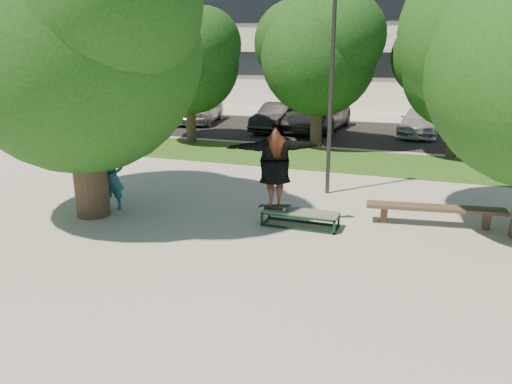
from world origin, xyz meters
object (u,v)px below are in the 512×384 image
at_px(grind_box, 300,219).
at_px(bystander, 112,177).
at_px(tree_left, 76,34).
at_px(car_grey, 316,115).
at_px(car_dark, 277,117).
at_px(bench, 435,209).
at_px(car_silver_a, 200,109).
at_px(car_silver_b, 421,121).
at_px(lamppost, 332,84).

relative_size(grind_box, bystander, 1.04).
height_order(tree_left, grind_box, tree_left).
bearing_deg(tree_left, car_grey, 81.32).
bearing_deg(car_dark, bench, -53.55).
distance_m(bench, car_silver_a, 18.47).
relative_size(grind_box, car_silver_b, 0.40).
height_order(car_silver_a, car_grey, car_silver_a).
relative_size(grind_box, car_dark, 0.43).
bearing_deg(bystander, grind_box, -11.95).
xyz_separation_m(lamppost, car_silver_a, (-9.72, 11.50, -2.36)).
bearing_deg(car_grey, bench, -62.31).
bearing_deg(bench, bystander, -177.80).
relative_size(lamppost, bystander, 3.54).
distance_m(grind_box, bench, 3.23).
height_order(lamppost, bystander, lamppost).
xyz_separation_m(bystander, car_silver_b, (7.13, 14.89, -0.20)).
relative_size(car_silver_a, car_silver_b, 1.02).
relative_size(bench, car_grey, 0.58).
height_order(car_dark, car_grey, car_grey).
xyz_separation_m(lamppost, bystander, (-5.01, -3.39, -2.29)).
bearing_deg(tree_left, car_dark, 88.00).
distance_m(lamppost, car_grey, 11.76).
bearing_deg(lamppost, car_silver_b, 79.53).
bearing_deg(car_silver_a, bench, -56.83).
distance_m(grind_box, car_dark, 14.19).
bearing_deg(bystander, tree_left, -135.11).
bearing_deg(car_silver_b, car_grey, -172.90).
distance_m(tree_left, bench, 9.43).
height_order(car_silver_a, car_dark, car_silver_a).
height_order(grind_box, car_silver_b, car_silver_b).
bearing_deg(lamppost, grind_box, -90.16).
relative_size(tree_left, grind_box, 3.95).
bearing_deg(car_grey, tree_left, -95.77).
bearing_deg(grind_box, bench, 20.68).
height_order(tree_left, car_silver_b, tree_left).
bearing_deg(bench, car_silver_b, 85.34).
relative_size(tree_left, car_grey, 1.27).
bearing_deg(tree_left, car_silver_a, 106.02).
relative_size(lamppost, bench, 1.89).
xyz_separation_m(bystander, bench, (8.02, 1.51, -0.45)).
relative_size(lamppost, car_silver_a, 1.32).
bearing_deg(grind_box, car_grey, 101.94).
bearing_deg(lamppost, bystander, -145.88).
bearing_deg(car_silver_a, tree_left, -84.34).
height_order(grind_box, car_grey, car_grey).
height_order(lamppost, car_grey, lamppost).
height_order(lamppost, bench, lamppost).
height_order(bench, car_silver_b, car_silver_b).
distance_m(lamppost, bench, 4.48).
distance_m(tree_left, car_silver_a, 16.43).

